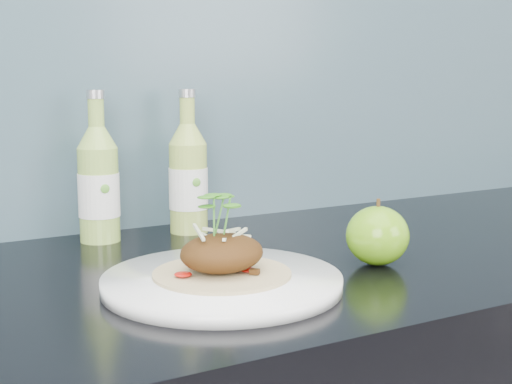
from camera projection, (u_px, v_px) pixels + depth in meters
subway_backsplash at (138, 10)px, 1.13m from camera, size 4.00×0.02×0.70m
dinner_plate at (222, 282)px, 0.84m from camera, size 0.33×0.33×0.02m
pork_taco at (222, 251)px, 0.83m from camera, size 0.16×0.16×0.10m
green_apple at (377, 236)px, 0.94m from camera, size 0.11×0.11×0.09m
cider_bottle_left at (99, 185)px, 1.07m from camera, size 0.08×0.08×0.23m
cider_bottle_right at (188, 179)px, 1.13m from camera, size 0.07×0.07×0.23m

